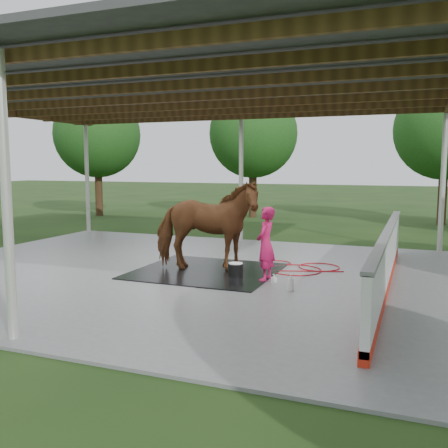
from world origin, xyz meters
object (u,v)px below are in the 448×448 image
(handler, at_px, (266,244))
(horse, at_px, (206,226))
(dasher_board, at_px, (387,261))
(wash_bucket, at_px, (236,270))

(handler, bearing_deg, horse, -101.39)
(dasher_board, xyz_separation_m, horse, (-3.83, 0.21, 0.48))
(horse, xyz_separation_m, handler, (1.47, -0.35, -0.27))
(horse, relative_size, handler, 1.56)
(wash_bucket, bearing_deg, horse, 161.03)
(dasher_board, height_order, horse, horse)
(dasher_board, height_order, handler, handler)
(dasher_board, relative_size, wash_bucket, 24.62)
(dasher_board, distance_m, horse, 3.87)
(dasher_board, distance_m, wash_bucket, 3.06)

